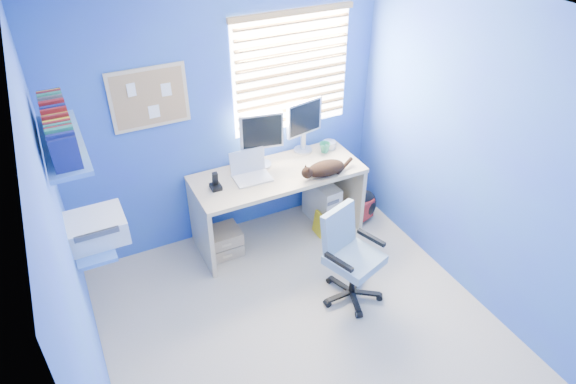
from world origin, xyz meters
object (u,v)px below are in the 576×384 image
cat (326,168)px  office_chair (350,267)px  desk (278,205)px  laptop (252,168)px  tower_pc (322,202)px

cat → office_chair: cat is taller
desk → office_chair: office_chair is taller
laptop → office_chair: (0.44, -1.01, -0.54)m
cat → office_chair: 0.94m
laptop → cat: laptop is taller
desk → laptop: (-0.25, 0.01, 0.48)m
cat → laptop: bearing=158.4°
desk → cat: (0.38, -0.23, 0.44)m
cat → tower_pc: cat is taller
laptop → cat: bearing=-18.1°
cat → office_chair: bearing=-105.3°
laptop → office_chair: laptop is taller
laptop → tower_pc: size_ratio=0.73×
desk → office_chair: 1.02m
tower_pc → laptop: bearing=176.7°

